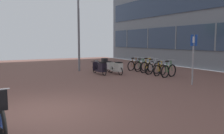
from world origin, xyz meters
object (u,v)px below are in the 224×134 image
Objects in this scene: bicycle_rack_00 at (169,71)px; parking_sign at (193,54)px; bicycle_rack_03 at (148,67)px; bicycle_rack_01 at (160,70)px; bicycle_rack_05 at (134,65)px; scooter_far at (105,66)px; lamp_post at (79,26)px; scooter_near at (117,68)px; bicycle_rack_02 at (153,68)px; scooter_mid at (101,67)px; bicycle_rack_04 at (141,66)px.

parking_sign reaches higher than bicycle_rack_00.
parking_sign is (-0.85, -4.41, 1.06)m from bicycle_rack_03.
bicycle_rack_05 is at bearing 88.10° from bicycle_rack_01.
scooter_far is 3.10m from lamp_post.
scooter_near is at bearing 174.01° from bicycle_rack_03.
scooter_near is at bearing 155.09° from bicycle_rack_02.
bicycle_rack_00 is at bearing -90.68° from bicycle_rack_02.
bicycle_rack_05 is 0.77× the size of scooter_near.
scooter_mid is at bearing 114.22° from parking_sign.
scooter_mid is at bearing 157.44° from bicycle_rack_02.
parking_sign is at bearing -100.86° from bicycle_rack_03.
bicycle_rack_01 is 3.26m from parking_sign.
bicycle_rack_03 reaches higher than scooter_far.
bicycle_rack_00 is 0.70m from bicycle_rack_01.
bicycle_rack_01 is at bearing -55.13° from scooter_far.
bicycle_rack_00 is 2.10m from bicycle_rack_03.
bicycle_rack_03 is at bearing 78.17° from bicycle_rack_02.
bicycle_rack_00 is 0.26× the size of lamp_post.
bicycle_rack_03 is at bearing 79.14° from parking_sign.
lamp_post reaches higher than bicycle_rack_01.
lamp_post is at bearing 159.15° from bicycle_rack_05.
bicycle_rack_04 reaches higher than scooter_far.
lamp_post is (-3.44, 4.83, 2.59)m from bicycle_rack_00.
bicycle_rack_02 is (0.04, 0.70, 0.02)m from bicycle_rack_01.
bicycle_rack_05 is 3.09m from scooter_mid.
bicycle_rack_03 reaches higher than scooter_near.
bicycle_rack_05 is 0.56× the size of parking_sign.
scooter_far is (-2.18, 0.19, 0.05)m from bicycle_rack_05.
lamp_post is at bearing 139.31° from scooter_far.
scooter_mid reaches higher than bicycle_rack_02.
scooter_mid is at bearing 170.53° from bicycle_rack_03.
bicycle_rack_05 is (-0.10, 1.40, -0.02)m from bicycle_rack_03.
scooter_near is at bearing -84.13° from scooter_far.
bicycle_rack_03 is 5.21m from lamp_post.
bicycle_rack_01 is 3.45m from scooter_mid.
bicycle_rack_03 is 1.11× the size of bicycle_rack_05.
parking_sign is at bearing -68.88° from lamp_post.
bicycle_rack_02 is 0.75× the size of scooter_mid.
bicycle_rack_02 is at bearing -95.76° from bicycle_rack_04.
scooter_far is at bearing 95.87° from scooter_near.
scooter_near is (-2.04, -1.17, 0.07)m from bicycle_rack_05.
scooter_mid is 5.47m from parking_sign.
scooter_mid is 3.37m from lamp_post.
bicycle_rack_04 is at bearing -29.49° from lamp_post.
lamp_post reaches higher than scooter_near.
bicycle_rack_01 is 0.67× the size of scooter_mid.
parking_sign is at bearing -76.60° from scooter_far.
bicycle_rack_03 is 0.70m from bicycle_rack_04.
bicycle_rack_04 is 2.44m from scooter_far.
bicycle_rack_00 is 2.80m from bicycle_rack_04.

